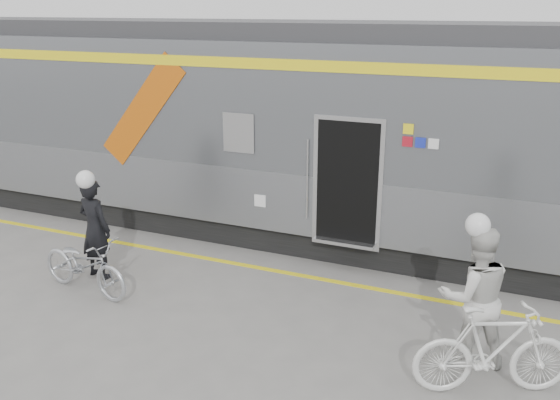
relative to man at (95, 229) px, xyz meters
The scene contains 9 objects.
ground 3.28m from the man, 14.67° to the right, with size 90.00×90.00×0.00m, color slate.
train 3.92m from the man, 65.45° to the left, with size 24.00×3.17×4.10m.
safety_strip 3.46m from the man, 23.74° to the left, with size 24.00×0.12×0.01m, color yellow.
man is the anchor object (origin of this frame).
bicycle_left 0.70m from the man, 70.02° to the right, with size 0.63×1.80×0.95m, color #B5B9BE.
woman 6.04m from the man, ahead, with size 0.90×0.70×1.86m, color silver.
bicycle_right 6.39m from the man, ahead, with size 0.53×1.87×1.13m, color silver.
helmet_man 1.01m from the man, ahead, with size 0.30×0.30×0.30m, color white.
helmet_woman 6.15m from the man, ahead, with size 0.30×0.30×0.30m, color white.
Camera 1 is at (3.34, -6.42, 4.36)m, focal length 38.00 mm.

